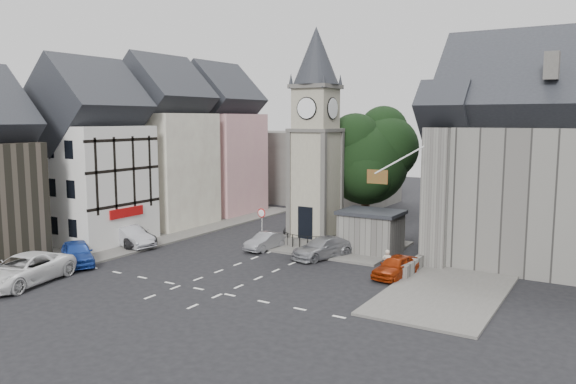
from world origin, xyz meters
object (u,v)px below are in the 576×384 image
Objects in this scene: clock_tower at (316,138)px; stone_shelter at (371,232)px; pedestrian at (387,263)px; car_east_red at (396,266)px; car_west_blue at (77,253)px.

stone_shelter is at bearing -5.84° from clock_tower.
car_east_red is at bearing -179.00° from pedestrian.
clock_tower is 3.56× the size of car_west_blue.
stone_shelter reaches higher than car_west_blue.
clock_tower is 4.15× the size of car_east_red.
pedestrian is (-0.50, -0.11, 0.17)m from car_east_red.
car_east_red is 2.35× the size of pedestrian.
clock_tower reaches higher than car_east_red.
pedestrian reaches higher than car_west_blue.
clock_tower is 9.75× the size of pedestrian.
car_west_blue is (-15.34, -12.96, -0.77)m from stone_shelter.
clock_tower is at bearing 154.85° from car_east_red.
clock_tower is 12.56m from car_east_red.
clock_tower is at bearing -5.13° from car_west_blue.
stone_shelter is 6.06m from pedestrian.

